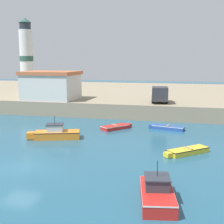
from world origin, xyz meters
name	(u,v)px	position (x,y,z in m)	size (l,w,h in m)	color
ground_plane	(19,167)	(0.00, 0.00, 0.00)	(200.00, 200.00, 0.00)	#235670
quay_seawall	(126,95)	(0.00, 39.97, 1.01)	(120.00, 40.00, 2.03)	gray
motorboat_red_0	(157,192)	(10.39, -3.09, 0.52)	(2.49, 5.01, 2.34)	red
dinghy_yellow_1	(187,151)	(11.96, 6.45, 0.25)	(3.76, 3.61, 0.54)	yellow
dinghy_red_2	(116,127)	(3.94, 14.42, 0.24)	(3.24, 3.59, 0.52)	red
motorboat_orange_3	(55,133)	(-0.99, 8.66, 0.54)	(5.41, 3.10, 2.40)	orange
dinghy_blue_4	(167,127)	(9.70, 15.58, 0.24)	(4.14, 1.85, 0.51)	#284C9E
lighthouse	(26,57)	(-16.00, 30.55, 8.34)	(2.35, 2.35, 13.00)	silver
harbor_shed_near_wharf	(51,85)	(-8.00, 23.17, 4.13)	(7.71, 6.46, 4.17)	silver
truck_on_quay	(160,94)	(8.05, 23.23, 3.24)	(2.59, 4.51, 2.20)	#333338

